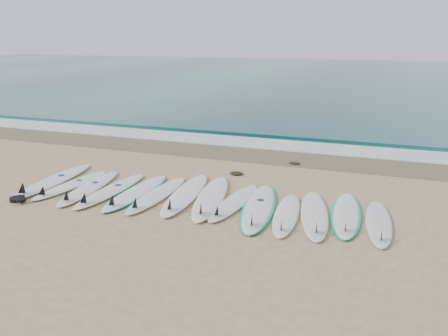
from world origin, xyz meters
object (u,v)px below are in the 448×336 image
(surfboard_0, at_px, (52,181))
(surfboard_7, at_px, (210,198))
(surfboard_13, at_px, (379,223))
(leash_coil, at_px, (18,199))

(surfboard_0, distance_m, surfboard_7, 4.08)
(surfboard_0, height_order, surfboard_13, surfboard_0)
(surfboard_7, bearing_deg, surfboard_0, 173.13)
(surfboard_13, bearing_deg, surfboard_0, 177.35)
(surfboard_7, relative_size, surfboard_13, 1.26)
(surfboard_7, height_order, leash_coil, surfboard_7)
(surfboard_0, bearing_deg, surfboard_13, -1.66)
(surfboard_0, height_order, surfboard_7, surfboard_0)
(surfboard_0, xyz_separation_m, surfboard_7, (4.08, 0.21, -0.00))
(surfboard_13, relative_size, leash_coil, 5.07)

